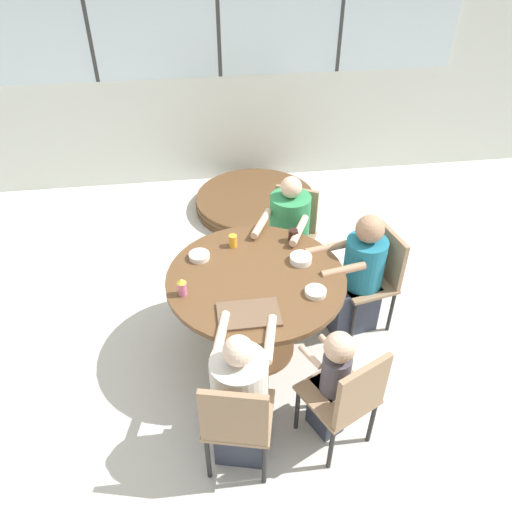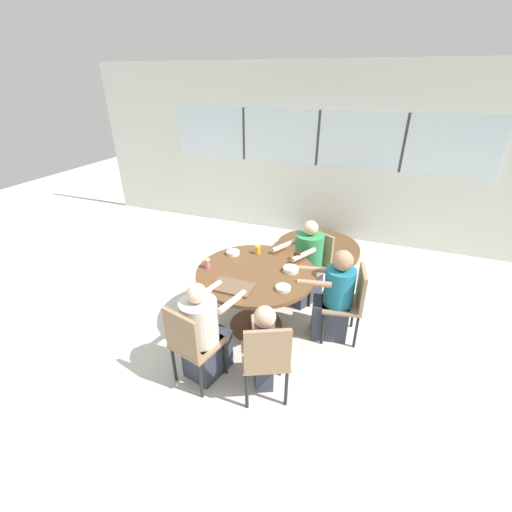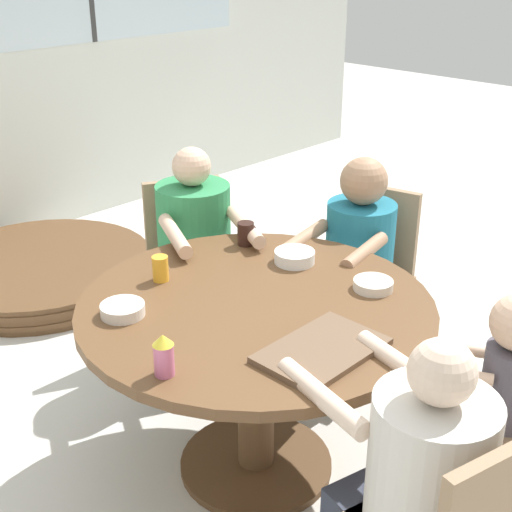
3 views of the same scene
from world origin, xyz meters
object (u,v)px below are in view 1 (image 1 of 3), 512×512
object	(u,v)px
bowl_cereal	(199,256)
person_man_teal_shirt	(241,400)
chair_for_man_blue_shirt	(293,227)
juice_glass	(233,241)
person_man_blue_shirt	(287,241)
folded_table_stack	(256,202)
sippy_cup	(182,287)
coffee_mug	(293,235)
bowl_white_shallow	(316,292)
chair_for_woman_green_shirt	(377,272)
bowl_fruit	(301,259)
person_woman_green_shirt	(358,280)
person_toddler	(332,384)
chair_for_toddler	(349,396)
chair_for_man_teal_shirt	(237,420)

from	to	relation	value
bowl_cereal	person_man_teal_shirt	bearing A→B (deg)	-80.51
chair_for_man_blue_shirt	juice_glass	bearing A→B (deg)	68.83
person_man_blue_shirt	folded_table_stack	bearing A→B (deg)	-59.12
sippy_cup	juice_glass	world-z (taller)	sippy_cup
coffee_mug	bowl_white_shallow	xyz separation A→B (m)	(0.03, -0.63, -0.03)
bowl_cereal	chair_for_woman_green_shirt	bearing A→B (deg)	-2.64
chair_for_woman_green_shirt	person_man_teal_shirt	bearing A→B (deg)	118.86
juice_glass	folded_table_stack	xyz separation A→B (m)	(0.41, 1.69, -0.71)
chair_for_man_blue_shirt	bowl_cereal	distance (m)	1.09
bowl_fruit	folded_table_stack	world-z (taller)	bowl_fruit
coffee_mug	bowl_white_shallow	size ratio (longest dim) A/B	0.67
bowl_fruit	chair_for_man_blue_shirt	bearing A→B (deg)	82.10
bowl_cereal	juice_glass	bearing A→B (deg)	24.09
bowl_white_shallow	bowl_cereal	world-z (taller)	bowl_cereal
person_woman_green_shirt	bowl_cereal	distance (m)	1.25
person_toddler	person_man_teal_shirt	bearing A→B (deg)	158.28
chair_for_man_blue_shirt	bowl_fruit	xyz separation A→B (m)	(-0.11, -0.78, 0.26)
person_man_blue_shirt	person_toddler	bearing A→B (deg)	116.50
person_woman_green_shirt	bowl_cereal	size ratio (longest dim) A/B	6.86
person_man_teal_shirt	folded_table_stack	world-z (taller)	person_man_teal_shirt
chair_for_toddler	person_man_blue_shirt	size ratio (longest dim) A/B	0.80
chair_for_man_teal_shirt	chair_for_woman_green_shirt	bearing A→B (deg)	57.79
bowl_fruit	sippy_cup	bearing A→B (deg)	-164.24
chair_for_man_blue_shirt	person_woman_green_shirt	xyz separation A→B (m)	(0.37, -0.74, -0.03)
chair_for_woman_green_shirt	juice_glass	bearing A→B (deg)	69.38
person_woman_green_shirt	coffee_mug	xyz separation A→B (m)	(-0.48, 0.22, 0.32)
chair_for_man_teal_shirt	bowl_fruit	world-z (taller)	chair_for_man_teal_shirt
person_toddler	bowl_fruit	bearing A→B (deg)	65.93
chair_for_woman_green_shirt	bowl_fruit	xyz separation A→B (m)	(-0.64, -0.08, 0.26)
chair_for_man_teal_shirt	person_woman_green_shirt	world-z (taller)	person_woman_green_shirt
person_man_teal_shirt	chair_for_man_blue_shirt	bearing A→B (deg)	83.11
sippy_cup	bowl_cereal	distance (m)	0.41
person_toddler	chair_for_man_blue_shirt	bearing A→B (deg)	61.52
chair_for_man_teal_shirt	coffee_mug	xyz separation A→B (m)	(0.59, 1.37, 0.28)
sippy_cup	bowl_white_shallow	distance (m)	0.90
person_woman_green_shirt	bowl_cereal	xyz separation A→B (m)	(-1.21, 0.10, 0.29)
coffee_mug	juice_glass	xyz separation A→B (m)	(-0.47, -0.01, -0.00)
person_toddler	bowl_fruit	world-z (taller)	person_toddler
chair_for_toddler	coffee_mug	bearing A→B (deg)	68.47
bowl_white_shallow	person_woman_green_shirt	bearing A→B (deg)	41.85
person_man_blue_shirt	sippy_cup	size ratio (longest dim) A/B	7.89
chair_for_man_teal_shirt	person_toddler	distance (m)	0.65
chair_for_woman_green_shirt	bowl_cereal	bearing A→B (deg)	75.95
person_toddler	folded_table_stack	xyz separation A→B (m)	(-0.09, 2.85, -0.38)
chair_for_man_blue_shirt	person_woman_green_shirt	world-z (taller)	person_woman_green_shirt
person_man_teal_shirt	coffee_mug	xyz separation A→B (m)	(0.55, 1.20, 0.33)
chair_for_woman_green_shirt	chair_for_man_teal_shirt	bearing A→B (deg)	122.21
chair_for_man_teal_shirt	bowl_cereal	size ratio (longest dim) A/B	5.57
bowl_fruit	chair_for_toddler	bearing A→B (deg)	-85.04
person_man_blue_shirt	bowl_fruit	world-z (taller)	person_man_blue_shirt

